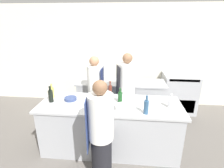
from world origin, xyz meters
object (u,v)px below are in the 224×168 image
at_px(oven_range, 178,93).
at_px(bottle_water, 171,102).
at_px(chef_at_prep_near, 101,134).
at_px(chef_at_pass_far, 126,94).
at_px(bowl_ceramic_blue, 71,99).
at_px(bottle_sauce, 52,92).
at_px(bottle_olive_oil, 51,96).
at_px(bottle_vinegar, 146,107).
at_px(bowl_mixing_large, 92,102).
at_px(bottle_cooking_oil, 110,91).
at_px(bowl_prep_small, 122,107).
at_px(chef_at_stove, 95,93).
at_px(bottle_wine, 120,97).

relative_size(oven_range, bottle_water, 4.05).
distance_m(oven_range, chef_at_prep_near, 3.02).
distance_m(chef_at_pass_far, bowl_ceramic_blue, 1.17).
bearing_deg(bottle_sauce, chef_at_pass_far, 17.93).
distance_m(bottle_olive_oil, bottle_vinegar, 1.72).
bearing_deg(chef_at_pass_far, bottle_sauce, 91.42).
bearing_deg(bowl_mixing_large, bottle_vinegar, -16.63).
xyz_separation_m(chef_at_prep_near, bottle_cooking_oil, (0.02, 1.05, 0.25)).
height_order(bottle_water, bowl_mixing_large, bottle_water).
height_order(bottle_sauce, bottle_water, bottle_sauce).
distance_m(chef_at_pass_far, bottle_cooking_oil, 0.48).
bearing_deg(bowl_prep_small, bottle_water, 9.87).
height_order(chef_at_pass_far, bowl_mixing_large, chef_at_pass_far).
relative_size(bottle_vinegar, bottle_water, 1.25).
height_order(chef_at_stove, bottle_vinegar, chef_at_stove).
xyz_separation_m(oven_range, bottle_olive_oil, (-2.77, -1.74, 0.55)).
bearing_deg(bowl_ceramic_blue, chef_at_pass_far, 27.75).
distance_m(chef_at_prep_near, chef_at_stove, 1.49).
relative_size(chef_at_prep_near, bottle_water, 6.48).
bearing_deg(bottle_wine, bowl_prep_small, -79.71).
distance_m(chef_at_stove, bowl_prep_small, 1.12).
relative_size(chef_at_prep_near, bottle_olive_oil, 5.33).
height_order(bottle_olive_oil, bottle_vinegar, bottle_vinegar).
height_order(bottle_vinegar, bottle_water, bottle_vinegar).
xyz_separation_m(oven_range, bottle_sauce, (-2.83, -1.55, 0.54)).
bearing_deg(bowl_ceramic_blue, chef_at_prep_near, -49.20).
distance_m(chef_at_pass_far, bottle_olive_oil, 1.52).
bearing_deg(chef_at_stove, chef_at_pass_far, 84.35).
height_order(bowl_mixing_large, bowl_ceramic_blue, bowl_mixing_large).
height_order(bottle_wine, bowl_ceramic_blue, bottle_wine).
bearing_deg(bottle_sauce, chef_at_prep_near, -39.52).
relative_size(chef_at_prep_near, bottle_cooking_oil, 5.18).
xyz_separation_m(oven_range, bowl_prep_small, (-1.46, -1.91, 0.47)).
xyz_separation_m(bottle_cooking_oil, bowl_prep_small, (0.26, -0.51, -0.08)).
height_order(oven_range, chef_at_prep_near, chef_at_prep_near).
xyz_separation_m(bowl_mixing_large, bowl_ceramic_blue, (-0.44, 0.11, -0.01)).
bearing_deg(bottle_olive_oil, bowl_prep_small, -7.33).
height_order(chef_at_prep_near, bottle_vinegar, chef_at_prep_near).
bearing_deg(bottle_vinegar, chef_at_prep_near, -146.85).
relative_size(bottle_vinegar, bottle_wine, 1.16).
relative_size(bottle_olive_oil, bottle_vinegar, 0.98).
bearing_deg(chef_at_stove, bowl_prep_small, 36.48).
bearing_deg(chef_at_prep_near, bottle_water, -64.74).
height_order(bottle_cooking_oil, bottle_water, bottle_cooking_oil).
xyz_separation_m(bottle_wine, bowl_mixing_large, (-0.49, -0.10, -0.07)).
bearing_deg(chef_at_prep_near, bottle_olive_oil, 48.98).
relative_size(bottle_cooking_oil, bowl_ceramic_blue, 1.37).
distance_m(bottle_cooking_oil, bottle_water, 1.14).
distance_m(bottle_vinegar, bottle_cooking_oil, 0.89).
height_order(bottle_olive_oil, bottle_sauce, bottle_olive_oil).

